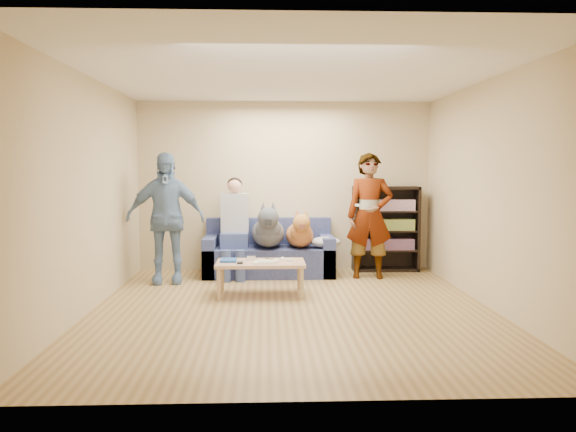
{
  "coord_description": "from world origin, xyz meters",
  "views": [
    {
      "loc": [
        -0.29,
        -6.2,
        1.6
      ],
      "look_at": [
        0.0,
        1.2,
        0.95
      ],
      "focal_mm": 35.0,
      "sensor_mm": 36.0,
      "label": 1
    }
  ],
  "objects_px": {
    "camera_silver": "(251,258)",
    "person_seated": "(235,224)",
    "coffee_table": "(261,265)",
    "dog_gray": "(268,231)",
    "dog_tan": "(300,233)",
    "person_standing_left": "(165,218)",
    "notebook_blue": "(229,260)",
    "bookshelf": "(386,227)",
    "person_standing_right": "(370,216)",
    "sofa": "(269,255)"
  },
  "relations": [
    {
      "from": "dog_tan",
      "to": "bookshelf",
      "type": "height_order",
      "value": "bookshelf"
    },
    {
      "from": "camera_silver",
      "to": "sofa",
      "type": "bearing_deg",
      "value": 79.44
    },
    {
      "from": "camera_silver",
      "to": "dog_gray",
      "type": "distance_m",
      "value": 1.12
    },
    {
      "from": "dog_gray",
      "to": "coffee_table",
      "type": "distance_m",
      "value": 1.23
    },
    {
      "from": "dog_gray",
      "to": "bookshelf",
      "type": "distance_m",
      "value": 1.86
    },
    {
      "from": "person_seated",
      "to": "coffee_table",
      "type": "distance_m",
      "value": 1.36
    },
    {
      "from": "person_standing_right",
      "to": "person_standing_left",
      "type": "xyz_separation_m",
      "value": [
        -2.87,
        -0.23,
        0.0
      ]
    },
    {
      "from": "dog_gray",
      "to": "person_seated",
      "type": "bearing_deg",
      "value": 174.49
    },
    {
      "from": "sofa",
      "to": "dog_gray",
      "type": "height_order",
      "value": "dog_gray"
    },
    {
      "from": "person_standing_left",
      "to": "bookshelf",
      "type": "xyz_separation_m",
      "value": [
        3.23,
        0.79,
        -0.22
      ]
    },
    {
      "from": "coffee_table",
      "to": "bookshelf",
      "type": "distance_m",
      "value": 2.51
    },
    {
      "from": "sofa",
      "to": "bookshelf",
      "type": "xyz_separation_m",
      "value": [
        1.8,
        0.23,
        0.4
      ]
    },
    {
      "from": "coffee_table",
      "to": "bookshelf",
      "type": "bearing_deg",
      "value": 39.88
    },
    {
      "from": "person_standing_left",
      "to": "bookshelf",
      "type": "bearing_deg",
      "value": 8.92
    },
    {
      "from": "camera_silver",
      "to": "person_seated",
      "type": "relative_size",
      "value": 0.07
    },
    {
      "from": "notebook_blue",
      "to": "person_standing_left",
      "type": "bearing_deg",
      "value": 140.48
    },
    {
      "from": "person_seated",
      "to": "dog_tan",
      "type": "distance_m",
      "value": 0.97
    },
    {
      "from": "camera_silver",
      "to": "sofa",
      "type": "relative_size",
      "value": 0.06
    },
    {
      "from": "coffee_table",
      "to": "bookshelf",
      "type": "height_order",
      "value": "bookshelf"
    },
    {
      "from": "person_standing_left",
      "to": "person_seated",
      "type": "relative_size",
      "value": 1.22
    },
    {
      "from": "person_standing_right",
      "to": "camera_silver",
      "type": "distance_m",
      "value": 1.96
    },
    {
      "from": "person_standing_left",
      "to": "sofa",
      "type": "distance_m",
      "value": 1.65
    },
    {
      "from": "coffee_table",
      "to": "dog_tan",
      "type": "bearing_deg",
      "value": 64.48
    },
    {
      "from": "person_standing_left",
      "to": "camera_silver",
      "type": "bearing_deg",
      "value": -34.71
    },
    {
      "from": "notebook_blue",
      "to": "bookshelf",
      "type": "relative_size",
      "value": 0.2
    },
    {
      "from": "dog_tan",
      "to": "dog_gray",
      "type": "bearing_deg",
      "value": 179.05
    },
    {
      "from": "notebook_blue",
      "to": "dog_tan",
      "type": "distance_m",
      "value": 1.5
    },
    {
      "from": "person_standing_left",
      "to": "dog_gray",
      "type": "relative_size",
      "value": 1.4
    },
    {
      "from": "sofa",
      "to": "notebook_blue",
      "type": "bearing_deg",
      "value": -111.28
    },
    {
      "from": "person_seated",
      "to": "person_standing_left",
      "type": "bearing_deg",
      "value": -154.83
    },
    {
      "from": "person_standing_left",
      "to": "bookshelf",
      "type": "height_order",
      "value": "person_standing_left"
    },
    {
      "from": "person_seated",
      "to": "dog_tan",
      "type": "xyz_separation_m",
      "value": [
        0.95,
        -0.06,
        -0.14
      ]
    },
    {
      "from": "notebook_blue",
      "to": "bookshelf",
      "type": "height_order",
      "value": "bookshelf"
    },
    {
      "from": "camera_silver",
      "to": "dog_gray",
      "type": "bearing_deg",
      "value": 78.36
    },
    {
      "from": "person_seated",
      "to": "dog_gray",
      "type": "height_order",
      "value": "person_seated"
    },
    {
      "from": "person_seated",
      "to": "person_standing_right",
      "type": "bearing_deg",
      "value": -5.93
    },
    {
      "from": "person_standing_left",
      "to": "coffee_table",
      "type": "xyz_separation_m",
      "value": [
        1.31,
        -0.8,
        -0.53
      ]
    },
    {
      "from": "person_standing_left",
      "to": "dog_tan",
      "type": "distance_m",
      "value": 1.93
    },
    {
      "from": "camera_silver",
      "to": "dog_gray",
      "type": "xyz_separation_m",
      "value": [
        0.22,
        1.07,
        0.23
      ]
    },
    {
      "from": "person_standing_left",
      "to": "dog_gray",
      "type": "bearing_deg",
      "value": 10.38
    },
    {
      "from": "person_seated",
      "to": "coffee_table",
      "type": "height_order",
      "value": "person_seated"
    },
    {
      "from": "person_standing_right",
      "to": "notebook_blue",
      "type": "bearing_deg",
      "value": -146.67
    },
    {
      "from": "person_standing_right",
      "to": "coffee_table",
      "type": "distance_m",
      "value": 1.94
    },
    {
      "from": "camera_silver",
      "to": "coffee_table",
      "type": "relative_size",
      "value": 0.1
    },
    {
      "from": "sofa",
      "to": "coffee_table",
      "type": "relative_size",
      "value": 1.73
    },
    {
      "from": "person_standing_left",
      "to": "coffee_table",
      "type": "bearing_deg",
      "value": -36.36
    },
    {
      "from": "camera_silver",
      "to": "person_seated",
      "type": "xyz_separation_m",
      "value": [
        -0.27,
        1.12,
        0.33
      ]
    },
    {
      "from": "coffee_table",
      "to": "person_seated",
      "type": "bearing_deg",
      "value": 107.5
    },
    {
      "from": "notebook_blue",
      "to": "sofa",
      "type": "height_order",
      "value": "sofa"
    },
    {
      "from": "person_standing_right",
      "to": "person_seated",
      "type": "bearing_deg",
      "value": -179.31
    }
  ]
}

